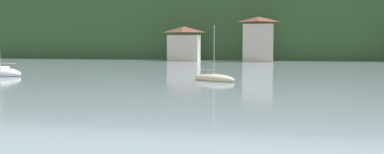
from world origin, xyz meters
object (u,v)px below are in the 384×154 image
Objects in this scene: shore_building_west at (184,44)px; shore_building_westcentral at (258,40)px; sailboat_far_3 at (0,73)px; sailboat_far_1 at (214,79)px.

shore_building_westcentral reaches higher than shore_building_west.
sailboat_far_3 is at bearing -122.98° from shore_building_westcentral.
sailboat_far_1 is 0.75× the size of sailboat_far_3.
sailboat_far_3 is at bearing -159.32° from sailboat_far_1.
sailboat_far_1 is at bearing -92.97° from shore_building_westcentral.
sailboat_far_1 is at bearing -172.20° from sailboat_far_3.
shore_building_west is at bearing 130.93° from sailboat_far_1.
shore_building_westcentral is 48.18m from sailboat_far_1.
sailboat_far_1 is (13.91, -48.27, -3.48)m from shore_building_west.
shore_building_west is 48.29m from sailboat_far_3.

